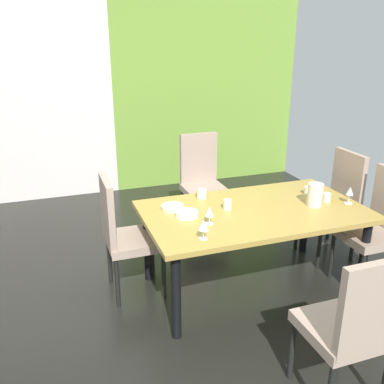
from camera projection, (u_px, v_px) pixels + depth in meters
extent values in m
cube|color=black|center=(170.00, 314.00, 3.36)|extent=(5.58, 6.10, 0.02)
cube|color=olive|center=(207.00, 87.00, 5.99)|extent=(2.67, 0.10, 2.72)
cube|color=#AE8D3F|center=(254.00, 212.00, 3.46)|extent=(1.79, 1.03, 0.04)
cylinder|color=black|center=(148.00, 244.00, 3.71)|extent=(0.07, 0.07, 0.68)
cylinder|color=black|center=(305.00, 220.00, 4.20)|extent=(0.07, 0.07, 0.68)
cylinder|color=black|center=(176.00, 296.00, 2.97)|extent=(0.07, 0.07, 0.68)
cylinder|color=black|center=(363.00, 259.00, 3.47)|extent=(0.07, 0.07, 0.68)
cube|color=tan|center=(134.00, 241.00, 3.50)|extent=(0.44, 0.44, 0.07)
cube|color=tan|center=(108.00, 213.00, 3.35)|extent=(0.05, 0.42, 0.55)
cylinder|color=black|center=(152.00, 253.00, 3.82)|extent=(0.04, 0.04, 0.43)
cylinder|color=black|center=(164.00, 274.00, 3.48)|extent=(0.04, 0.04, 0.43)
cylinder|color=black|center=(110.00, 260.00, 3.70)|extent=(0.04, 0.04, 0.43)
cylinder|color=black|center=(117.00, 283.00, 3.36)|extent=(0.04, 0.04, 0.43)
cube|color=tan|center=(342.00, 329.00, 2.45)|extent=(0.44, 0.44, 0.07)
cube|color=tan|center=(373.00, 309.00, 2.18)|extent=(0.42, 0.05, 0.54)
cylinder|color=black|center=(292.00, 350.00, 2.65)|extent=(0.04, 0.04, 0.43)
cylinder|color=black|center=(343.00, 336.00, 2.77)|extent=(0.04, 0.04, 0.43)
cube|color=tan|center=(368.00, 236.00, 3.59)|extent=(0.44, 0.44, 0.07)
cylinder|color=black|center=(361.00, 277.00, 3.44)|extent=(0.04, 0.04, 0.43)
cylinder|color=black|center=(332.00, 255.00, 3.78)|extent=(0.04, 0.04, 0.43)
cylinder|color=black|center=(367.00, 249.00, 3.90)|extent=(0.04, 0.04, 0.43)
cube|color=tan|center=(205.00, 190.00, 4.64)|extent=(0.44, 0.44, 0.07)
cube|color=tan|center=(199.00, 160.00, 4.71)|extent=(0.42, 0.05, 0.59)
cylinder|color=black|center=(227.00, 216.00, 4.61)|extent=(0.04, 0.04, 0.43)
cylinder|color=black|center=(194.00, 221.00, 4.49)|extent=(0.04, 0.04, 0.43)
cylinder|color=black|center=(214.00, 203.00, 4.95)|extent=(0.04, 0.04, 0.43)
cylinder|color=black|center=(183.00, 208.00, 4.83)|extent=(0.04, 0.04, 0.43)
cube|color=tan|center=(327.00, 211.00, 4.09)|extent=(0.44, 0.44, 0.07)
cube|color=tan|center=(348.00, 181.00, 4.05)|extent=(0.05, 0.42, 0.57)
cylinder|color=black|center=(319.00, 246.00, 3.94)|extent=(0.04, 0.04, 0.43)
cylinder|color=black|center=(297.00, 230.00, 4.28)|extent=(0.04, 0.04, 0.43)
cylinder|color=black|center=(353.00, 240.00, 4.06)|extent=(0.04, 0.04, 0.43)
cylinder|color=black|center=(329.00, 224.00, 4.40)|extent=(0.04, 0.04, 0.43)
cylinder|color=silver|center=(348.00, 203.00, 3.58)|extent=(0.07, 0.07, 0.00)
cylinder|color=silver|center=(349.00, 199.00, 3.56)|extent=(0.01, 0.01, 0.07)
cone|color=silver|center=(350.00, 191.00, 3.54)|extent=(0.06, 0.06, 0.07)
cylinder|color=silver|center=(203.00, 239.00, 2.96)|extent=(0.06, 0.06, 0.00)
cylinder|color=silver|center=(203.00, 234.00, 2.94)|extent=(0.01, 0.01, 0.06)
cone|color=silver|center=(203.00, 225.00, 2.92)|extent=(0.07, 0.07, 0.08)
cylinder|color=silver|center=(209.00, 224.00, 3.19)|extent=(0.07, 0.07, 0.00)
cylinder|color=silver|center=(209.00, 220.00, 3.18)|extent=(0.01, 0.01, 0.06)
cone|color=silver|center=(209.00, 211.00, 3.15)|extent=(0.06, 0.06, 0.08)
cylinder|color=white|center=(187.00, 214.00, 3.32)|extent=(0.18, 0.18, 0.04)
cylinder|color=beige|center=(173.00, 207.00, 3.45)|extent=(0.19, 0.19, 0.04)
cylinder|color=#E7EEC5|center=(308.00, 191.00, 3.76)|extent=(0.07, 0.07, 0.07)
cylinder|color=silver|center=(327.00, 197.00, 3.60)|extent=(0.07, 0.07, 0.08)
cylinder|color=silver|center=(202.00, 194.00, 3.68)|extent=(0.08, 0.08, 0.08)
cylinder|color=silver|center=(227.00, 204.00, 3.44)|extent=(0.07, 0.07, 0.08)
cylinder|color=beige|center=(315.00, 195.00, 3.50)|extent=(0.13, 0.13, 0.19)
cone|color=beige|center=(322.00, 185.00, 3.49)|extent=(0.04, 0.04, 0.03)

